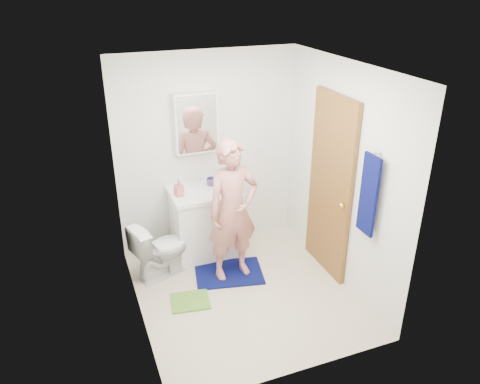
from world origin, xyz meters
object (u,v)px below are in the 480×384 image
soap_dispenser (179,188)px  man (233,211)px  towel (369,195)px  toothbrush_cup (211,182)px  medicine_cabinet (196,123)px  toilet (161,249)px  vanity_cabinet (205,224)px

soap_dispenser → man: bearing=-48.7°
towel → man: (-1.02, 0.93, -0.43)m
towel → toothbrush_cup: 1.94m
towel → toothbrush_cup: bearing=123.4°
medicine_cabinet → toilet: bearing=-141.5°
medicine_cabinet → toothbrush_cup: (0.13, -0.12, -0.70)m
toothbrush_cup → towel: bearing=-56.6°
toothbrush_cup → man: 0.67m
medicine_cabinet → toothbrush_cup: medicine_cabinet is taller
vanity_cabinet → soap_dispenser: (-0.30, -0.04, 0.55)m
man → towel: bearing=-48.0°
vanity_cabinet → towel: size_ratio=1.00×
man → soap_dispenser: bearing=125.5°
soap_dispenser → toothbrush_cup: (0.43, 0.15, -0.05)m
medicine_cabinet → towel: 2.11m
toilet → soap_dispenser: size_ratio=3.37×
toilet → man: 0.95m
man → toilet: bearing=151.7°
medicine_cabinet → towel: size_ratio=0.87×
man → toothbrush_cup: bearing=86.5°
towel → toilet: bearing=145.1°
soap_dispenser → medicine_cabinet: bearing=41.3°
vanity_cabinet → toilet: bearing=-157.4°
vanity_cabinet → medicine_cabinet: (0.00, 0.22, 1.20)m
towel → toothbrush_cup: towel is taller
vanity_cabinet → man: size_ratio=0.50×
medicine_cabinet → man: medicine_cabinet is taller
vanity_cabinet → man: bearing=-74.4°
vanity_cabinet → medicine_cabinet: 1.22m
vanity_cabinet → toilet: 0.65m
vanity_cabinet → toilet: vanity_cabinet is taller
man → medicine_cabinet: bearing=95.4°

